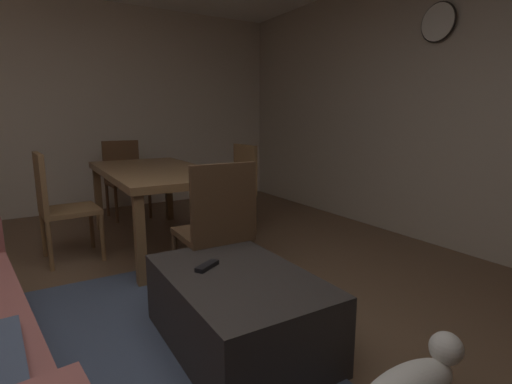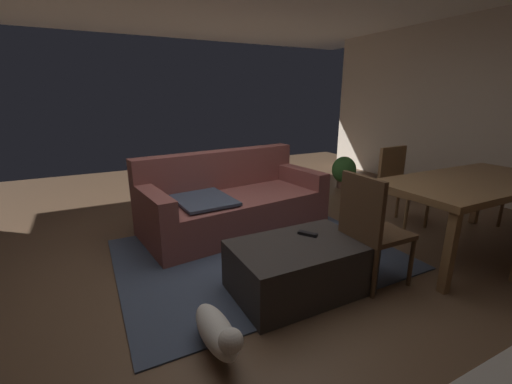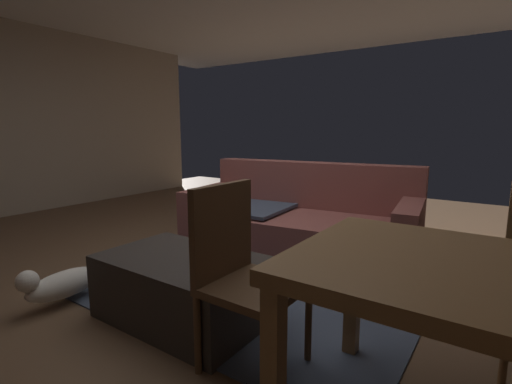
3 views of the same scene
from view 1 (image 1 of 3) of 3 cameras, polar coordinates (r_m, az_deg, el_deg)
The scene contains 10 objects.
wall_right_window_side at distance 5.50m, azimuth -28.81°, elevation 10.79°, with size 0.12×6.65×2.65m, color beige.
ottoman_coffee_table at distance 2.15m, azimuth -2.75°, elevation -16.95°, with size 1.05×0.67×0.41m, color #2D2826.
tv_remote at distance 2.14m, azimuth -7.23°, elevation -10.76°, with size 0.05×0.16×0.02m, color black.
dining_table at distance 3.76m, azimuth -14.46°, elevation 2.27°, with size 1.86×0.92×0.74m.
dining_chair_west at distance 2.57m, azimuth -5.74°, elevation -4.60°, with size 0.45×0.45×0.93m.
dining_chair_east at distance 5.05m, azimuth -18.80°, elevation 2.51°, with size 0.47×0.47×0.93m.
dining_chair_south at distance 4.10m, azimuth -2.93°, elevation 1.27°, with size 0.44×0.44×0.93m.
dining_chair_north at distance 3.63m, azimuth -27.26°, elevation -1.20°, with size 0.47×0.47×0.93m.
small_dog at distance 1.84m, azimuth 22.15°, elevation -24.75°, with size 0.19×0.57×0.27m.
wall_clock at distance 4.12m, azimuth 25.29°, elevation 21.69°, with size 0.35×0.03×0.35m.
Camera 1 is at (-1.52, 0.27, 1.21)m, focal length 27.13 mm.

